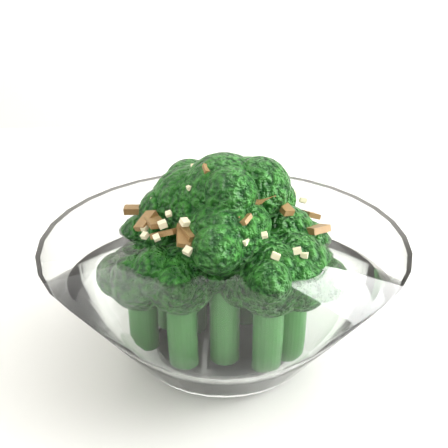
{
  "coord_description": "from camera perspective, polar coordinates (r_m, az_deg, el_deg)",
  "views": [
    {
      "loc": [
        0.07,
        -0.41,
        1.04
      ],
      "look_at": [
        0.08,
        -0.02,
        0.85
      ],
      "focal_mm": 55.0,
      "sensor_mm": 36.0,
      "label": 1
    }
  ],
  "objects": [
    {
      "name": "table",
      "position": [
        0.64,
        -17.23,
        -9.24
      ],
      "size": [
        1.23,
        0.84,
        0.75
      ],
      "color": "white",
      "rests_on": "ground"
    },
    {
      "name": "broccoli_dish",
      "position": [
        0.46,
        0.07,
        -4.69
      ],
      "size": [
        0.24,
        0.24,
        0.15
      ],
      "color": "white",
      "rests_on": "table"
    }
  ]
}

